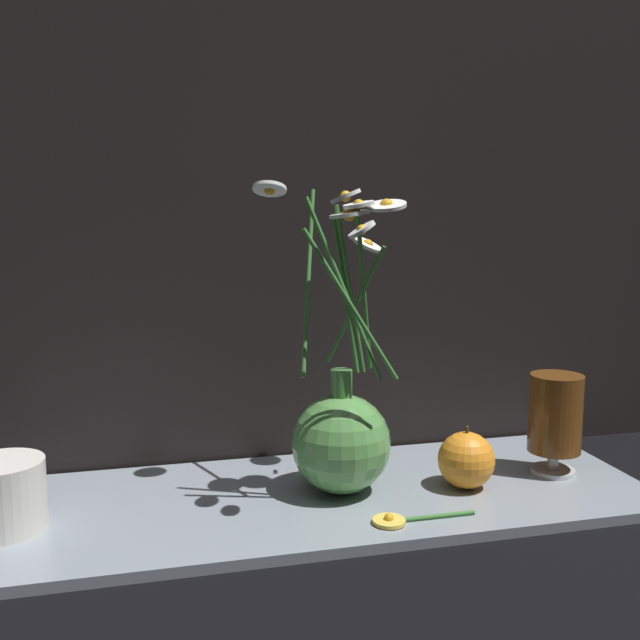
% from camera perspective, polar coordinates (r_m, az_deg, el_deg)
% --- Properties ---
extents(ground_plane, '(6.00, 6.00, 0.00)m').
position_cam_1_polar(ground_plane, '(0.88, -0.73, -14.46)').
color(ground_plane, black).
extents(shelf, '(0.82, 0.28, 0.01)m').
position_cam_1_polar(shelf, '(0.88, -0.73, -14.10)').
color(shelf, gray).
rests_on(shelf, ground_plane).
extents(backdrop_wall, '(1.32, 0.02, 1.10)m').
position_cam_1_polar(backdrop_wall, '(0.98, -3.02, 20.66)').
color(backdrop_wall, black).
rests_on(backdrop_wall, ground_plane).
extents(vase_with_flowers, '(0.18, 0.20, 0.37)m').
position_cam_1_polar(vase_with_flowers, '(0.85, 1.78, -9.09)').
color(vase_with_flowers, '#59994C').
rests_on(vase_with_flowers, shelf).
extents(yellow_mug, '(0.10, 0.09, 0.07)m').
position_cam_1_polar(yellow_mug, '(0.84, -24.21, -12.69)').
color(yellow_mug, silver).
rests_on(yellow_mug, shelf).
extents(tea_glass, '(0.07, 0.07, 0.13)m').
position_cam_1_polar(tea_glass, '(0.96, 18.31, -7.30)').
color(tea_glass, silver).
rests_on(tea_glass, shelf).
extents(orange_fruit, '(0.07, 0.07, 0.08)m').
position_cam_1_polar(orange_fruit, '(0.90, 11.62, -10.92)').
color(orange_fruit, orange).
rests_on(orange_fruit, shelf).
extents(loose_daisy, '(0.12, 0.04, 0.01)m').
position_cam_1_polar(loose_daisy, '(0.81, 6.51, -15.57)').
color(loose_daisy, '#3D7A33').
rests_on(loose_daisy, shelf).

